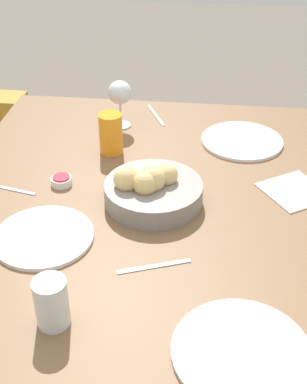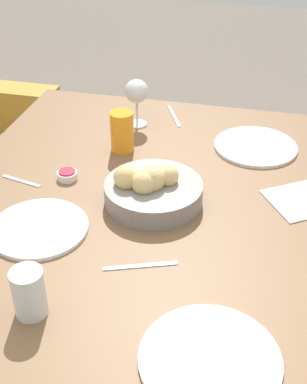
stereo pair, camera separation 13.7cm
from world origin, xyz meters
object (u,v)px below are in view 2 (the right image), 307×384
(fork_silver, at_px, (140,266))
(spoon_coffee, at_px, (21,181))
(plate_near_right, at_px, (256,146))
(jam_bowl_berry, at_px, (67,175))
(water_tumbler, at_px, (29,293))
(plate_near_left, at_px, (210,359))
(knife_silver, at_px, (174,116))
(wine_glass, at_px, (137,93))
(plate_far_center, at_px, (39,228))
(bread_basket, at_px, (152,190))
(napkin, at_px, (299,201))
(juice_glass, at_px, (122,131))

(fork_silver, height_order, spoon_coffee, same)
(plate_near_right, height_order, jam_bowl_berry, jam_bowl_berry)
(water_tumbler, bearing_deg, plate_near_left, -95.80)
(knife_silver, bearing_deg, fork_silver, -173.96)
(water_tumbler, bearing_deg, wine_glass, 0.60)
(water_tumbler, bearing_deg, spoon_coffee, 27.55)
(plate_far_center, relative_size, spoon_coffee, 1.91)
(plate_near_left, bearing_deg, bread_basket, 25.38)
(bread_basket, xyz_separation_m, plate_far_center, (-0.18, 0.24, -0.03))
(bread_basket, bearing_deg, plate_far_center, 126.82)
(wine_glass, distance_m, spoon_coffee, 0.48)
(water_tumbler, xyz_separation_m, spoon_coffee, (0.44, 0.23, -0.05))
(plate_near_left, xyz_separation_m, plate_near_right, (0.82, -0.02, 0.00))
(knife_silver, xyz_separation_m, napkin, (-0.42, -0.42, 0.00))
(plate_far_center, bearing_deg, wine_glass, -8.18)
(plate_near_left, relative_size, spoon_coffee, 2.10)
(water_tumbler, distance_m, fork_silver, 0.26)
(bread_basket, height_order, plate_near_right, bread_basket)
(plate_near_left, distance_m, knife_silver, 1.01)
(spoon_coffee, xyz_separation_m, napkin, (0.08, -0.75, 0.00))
(jam_bowl_berry, distance_m, fork_silver, 0.42)
(jam_bowl_berry, height_order, fork_silver, jam_bowl_berry)
(juice_glass, xyz_separation_m, fork_silver, (-0.50, -0.18, -0.06))
(jam_bowl_berry, bearing_deg, spoon_coffee, 110.02)
(plate_far_center, relative_size, juice_glass, 1.94)
(plate_near_left, relative_size, napkin, 1.24)
(plate_near_left, xyz_separation_m, plate_far_center, (0.29, 0.46, 0.00))
(plate_near_right, height_order, napkin, plate_near_right)
(juice_glass, relative_size, water_tumbler, 1.16)
(juice_glass, xyz_separation_m, napkin, (-0.16, -0.52, -0.06))
(juice_glass, bearing_deg, spoon_coffee, 136.78)
(bread_basket, xyz_separation_m, fork_silver, (-0.25, -0.03, -0.04))
(juice_glass, bearing_deg, water_tumbler, -179.28)
(plate_near_left, distance_m, juice_glass, 0.81)
(water_tumbler, bearing_deg, fork_silver, -44.19)
(plate_far_center, distance_m, juice_glass, 0.44)
(plate_near_right, distance_m, juice_glass, 0.41)
(fork_silver, bearing_deg, plate_near_left, -139.37)
(spoon_coffee, bearing_deg, jam_bowl_berry, -69.98)
(water_tumbler, bearing_deg, juice_glass, 0.72)
(knife_silver, bearing_deg, water_tumbler, 174.18)
(knife_silver, height_order, spoon_coffee, same)
(juice_glass, xyz_separation_m, spoon_coffee, (-0.24, 0.22, -0.06))
(plate_near_left, height_order, spoon_coffee, plate_near_left)
(plate_near_left, distance_m, plate_far_center, 0.54)
(plate_near_left, xyz_separation_m, juice_glass, (0.72, 0.37, 0.06))
(bread_basket, xyz_separation_m, plate_near_left, (-0.47, -0.22, -0.03))
(juice_glass, relative_size, knife_silver, 0.78)
(fork_silver, bearing_deg, plate_far_center, 75.38)
(jam_bowl_berry, relative_size, spoon_coffee, 0.45)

